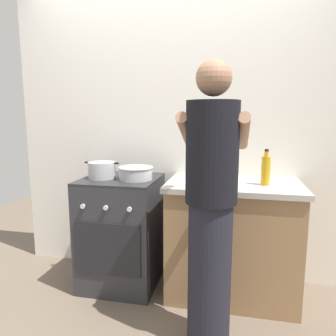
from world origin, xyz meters
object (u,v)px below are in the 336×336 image
object	(u,v)px
utensil_crock	(208,165)
person	(211,209)
oil_bottle	(266,170)
mixing_bowl	(136,172)
stove_range	(122,231)
pot	(102,170)

from	to	relation	value
utensil_crock	person	world-z (taller)	person
oil_bottle	person	bearing A→B (deg)	-122.46
mixing_bowl	person	size ratio (longest dim) A/B	0.16
stove_range	pot	distance (m)	0.54
stove_range	mixing_bowl	distance (m)	0.53
utensil_crock	person	size ratio (longest dim) A/B	0.19
person	stove_range	bearing A→B (deg)	143.49
stove_range	person	bearing A→B (deg)	-36.51
pot	mixing_bowl	size ratio (longest dim) A/B	1.03
mixing_bowl	person	world-z (taller)	person
stove_range	pot	world-z (taller)	pot
mixing_bowl	stove_range	bearing A→B (deg)	168.00
pot	oil_bottle	size ratio (longest dim) A/B	1.09
utensil_crock	person	distance (m)	0.77
utensil_crock	oil_bottle	distance (m)	0.48
mixing_bowl	oil_bottle	distance (m)	0.98
mixing_bowl	oil_bottle	bearing A→B (deg)	0.03
oil_bottle	utensil_crock	bearing A→B (deg)	154.29
person	mixing_bowl	bearing A→B (deg)	139.42
utensil_crock	oil_bottle	xyz separation A→B (m)	(0.43, -0.21, 0.01)
person	oil_bottle	bearing A→B (deg)	57.54
utensil_crock	pot	bearing A→B (deg)	-165.44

